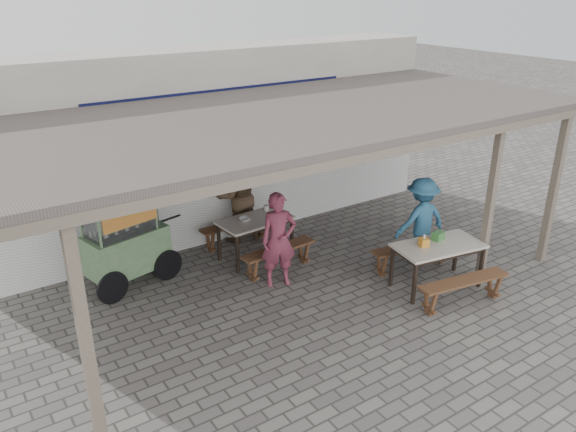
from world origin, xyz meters
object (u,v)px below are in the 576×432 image
(vendor_cart, at_px, (125,240))
(donation_box, at_px, (438,236))
(table_left, at_px, (255,223))
(tissue_box, at_px, (424,242))
(table_right, at_px, (438,249))
(condiment_jar, at_px, (266,208))
(bench_right_street, at_px, (463,286))
(patron_street_side, at_px, (279,240))
(patron_wall_side, at_px, (237,196))
(condiment_bowl, at_px, (245,219))
(patron_right_table, at_px, (421,220))
(bench_left_street, at_px, (279,254))
(bench_right_wall, at_px, (412,251))
(bench_left_wall, at_px, (235,228))

(vendor_cart, xyz_separation_m, donation_box, (4.21, -2.70, 0.02))
(table_left, xyz_separation_m, tissue_box, (1.64, -2.40, 0.15))
(table_right, height_order, condiment_jar, condiment_jar)
(bench_right_street, bearing_deg, table_right, 90.00)
(patron_street_side, distance_m, patron_wall_side, 1.89)
(table_left, bearing_deg, condiment_bowl, 160.99)
(table_left, distance_m, patron_wall_side, 0.89)
(tissue_box, bearing_deg, condiment_bowl, 126.62)
(condiment_bowl, bearing_deg, patron_right_table, -33.79)
(bench_left_street, bearing_deg, vendor_cart, 151.89)
(bench_right_street, distance_m, tissue_box, 0.89)
(patron_right_table, xyz_separation_m, donation_box, (-0.36, -0.71, 0.06))
(bench_right_wall, relative_size, tissue_box, 11.48)
(bench_right_street, relative_size, patron_right_table, 1.01)
(vendor_cart, bearing_deg, condiment_jar, -15.07)
(condiment_jar, bearing_deg, patron_street_side, -113.45)
(patron_street_side, bearing_deg, bench_right_street, -28.37)
(condiment_bowl, bearing_deg, patron_street_side, -89.29)
(table_left, bearing_deg, bench_left_street, -90.00)
(bench_left_wall, distance_m, bench_right_wall, 3.26)
(bench_left_street, relative_size, table_right, 0.92)
(condiment_bowl, bearing_deg, patron_wall_side, 69.54)
(patron_street_side, bearing_deg, table_left, 99.90)
(patron_wall_side, height_order, condiment_bowl, patron_wall_side)
(bench_right_wall, distance_m, tissue_box, 0.80)
(bench_left_street, bearing_deg, patron_street_side, -126.23)
(condiment_jar, bearing_deg, bench_left_wall, 133.91)
(patron_right_table, xyz_separation_m, condiment_jar, (-1.99, 1.89, 0.04))
(table_right, relative_size, patron_wall_side, 0.85)
(patron_right_table, bearing_deg, condiment_jar, -35.48)
(bench_right_street, bearing_deg, condiment_bowl, 131.21)
(table_left, xyz_separation_m, patron_street_side, (-0.17, -1.01, 0.12))
(bench_right_street, distance_m, vendor_cart, 5.30)
(vendor_cart, xyz_separation_m, condiment_jar, (2.58, -0.10, 0.00))
(tissue_box, bearing_deg, donation_box, 5.76)
(table_left, xyz_separation_m, bench_left_street, (0.05, -0.68, -0.34))
(table_right, relative_size, patron_right_table, 1.00)
(bench_left_street, distance_m, condiment_bowl, 0.88)
(table_left, distance_m, bench_left_wall, 0.76)
(table_left, distance_m, bench_right_street, 3.62)
(bench_left_wall, xyz_separation_m, condiment_bowl, (-0.14, -0.63, 0.44))
(patron_street_side, height_order, donation_box, patron_street_side)
(bench_left_street, distance_m, patron_wall_side, 1.63)
(tissue_box, distance_m, donation_box, 0.37)
(table_left, height_order, donation_box, donation_box)
(table_left, bearing_deg, bench_right_wall, -46.86)
(table_left, xyz_separation_m, patron_right_table, (2.36, -1.65, 0.09))
(donation_box, xyz_separation_m, condiment_bowl, (-2.19, 2.41, -0.04))
(vendor_cart, distance_m, tissue_box, 4.72)
(bench_right_wall, distance_m, condiment_bowl, 2.93)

